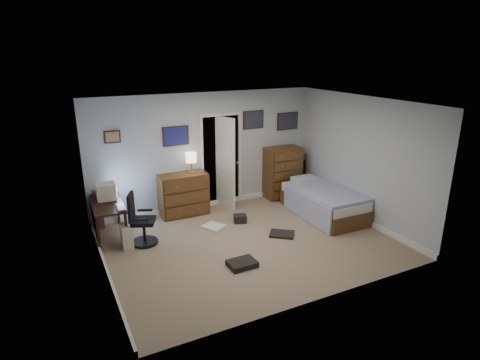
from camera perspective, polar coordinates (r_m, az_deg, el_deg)
name	(u,v)px	position (r m, az deg, el deg)	size (l,w,h in m)	color
floor	(249,242)	(7.37, 1.22, -8.86)	(5.00, 4.00, 0.02)	gray
computer_desk	(103,211)	(7.74, -18.85, -4.25)	(0.59, 1.18, 0.67)	black
crt_monitor	(106,192)	(7.78, -18.51, -1.59)	(0.36, 0.34, 0.32)	beige
keyboard	(121,207)	(7.39, -16.58, -3.71)	(0.13, 0.36, 0.02)	beige
pc_tower	(127,236)	(7.40, -15.80, -7.66)	(0.20, 0.38, 0.40)	beige
office_chair	(141,225)	(7.36, -13.95, -6.19)	(0.61, 0.61, 0.96)	black
media_stack	(98,210)	(8.22, -19.52, -4.01)	(0.15, 0.15, 0.77)	maroon
low_dresser	(183,194)	(8.48, -8.05, -2.02)	(1.00, 0.50, 0.88)	brown
table_lamp	(191,158)	(8.31, -6.97, 3.10)	(0.22, 0.22, 0.43)	gold
doorway	(216,158)	(9.08, -3.48, 3.18)	(0.96, 1.12, 2.05)	black
tall_dresser	(282,172)	(9.40, 6.05, 1.07)	(0.81, 0.48, 1.20)	brown
headboard_bookcase	(286,174)	(9.61, 6.52, 0.81)	(1.05, 0.30, 0.94)	brown
bed	(323,202)	(8.58, 11.72, -3.03)	(1.05, 1.92, 0.62)	brown
wall_posters	(230,126)	(8.74, -1.46, 7.63)	(4.38, 0.04, 0.60)	#331E11
floor_clutter	(243,239)	(7.38, 0.44, -8.34)	(1.69, 1.96, 0.16)	black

